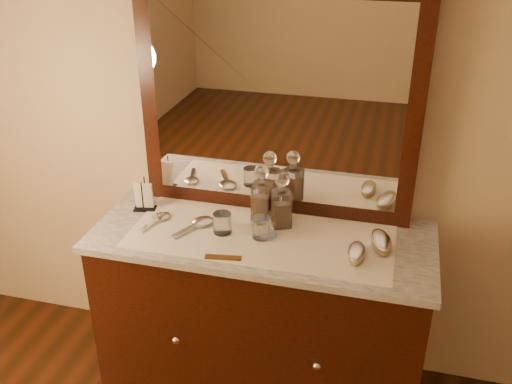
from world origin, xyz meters
TOP-DOWN VIEW (x-y plane):
  - dresser_cabinet at (0.00, 1.96)m, footprint 1.40×0.55m
  - dresser_plinth at (0.00, 1.96)m, footprint 1.46×0.59m
  - knob_left at (-0.30, 1.67)m, footprint 0.04×0.04m
  - knob_right at (0.30, 1.67)m, footprint 0.04×0.04m
  - marble_top at (0.00, 1.96)m, footprint 1.44×0.59m
  - mirror_frame at (0.00, 2.20)m, footprint 1.20×0.08m
  - mirror_glass at (0.00, 2.17)m, footprint 1.06×0.01m
  - lace_runner at (0.00, 1.94)m, footprint 1.10×0.45m
  - pin_dish at (0.03, 1.94)m, footprint 0.09×0.09m
  - comb at (-0.10, 1.73)m, footprint 0.15×0.05m
  - napkin_rack at (-0.57, 2.04)m, footprint 0.11×0.08m
  - decanter_left at (-0.03, 2.08)m, footprint 0.08×0.08m
  - decanter_right at (0.06, 2.04)m, footprint 0.10×0.10m
  - brush_near at (0.40, 1.87)m, footprint 0.07×0.16m
  - brush_far at (0.49, 1.97)m, footprint 0.12×0.19m
  - hand_mirror_outer at (-0.47, 1.95)m, footprint 0.09×0.19m
  - hand_mirror_inner at (-0.28, 1.95)m, footprint 0.15×0.23m
  - tumblers at (-0.08, 1.93)m, footprint 0.25×0.08m

SIDE VIEW (x-z plane):
  - dresser_plinth at x=0.00m, z-range 0.00..0.08m
  - dresser_cabinet at x=0.00m, z-range 0.00..0.82m
  - knob_left at x=-0.30m, z-range 0.43..0.47m
  - knob_right at x=0.30m, z-range 0.43..0.47m
  - marble_top at x=0.00m, z-range 0.82..0.85m
  - lace_runner at x=0.00m, z-range 0.85..0.85m
  - comb at x=-0.10m, z-range 0.85..0.86m
  - pin_dish at x=0.03m, z-range 0.85..0.87m
  - hand_mirror_outer at x=-0.47m, z-range 0.85..0.87m
  - hand_mirror_inner at x=-0.28m, z-range 0.85..0.87m
  - brush_near at x=0.40m, z-range 0.85..0.90m
  - brush_far at x=0.49m, z-range 0.85..0.90m
  - tumblers at x=-0.08m, z-range 0.85..0.94m
  - napkin_rack at x=-0.57m, z-range 0.84..0.98m
  - decanter_right at x=0.06m, z-range 0.83..1.08m
  - decanter_left at x=-0.03m, z-range 0.82..1.08m
  - mirror_frame at x=0.00m, z-range 0.85..1.85m
  - mirror_glass at x=0.00m, z-range 0.92..1.78m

